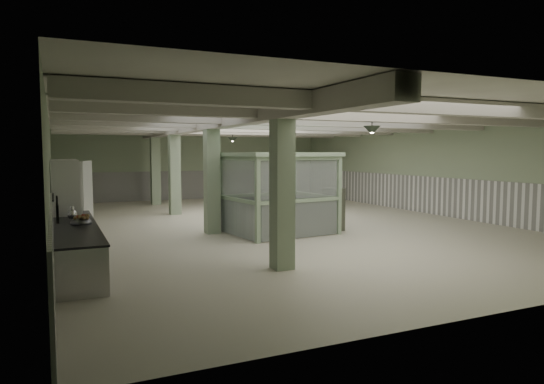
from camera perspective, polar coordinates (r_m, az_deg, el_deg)
name	(u,v)px	position (r m, az deg, el deg)	size (l,w,h in m)	color
floor	(273,224)	(16.92, 0.09, -3.76)	(20.00, 20.00, 0.00)	silver
ceiling	(273,120)	(16.77, 0.09, 8.50)	(14.00, 20.00, 0.02)	white
wall_back	(195,165)	(26.17, -9.00, 3.15)	(14.00, 0.02, 3.60)	#8FA281
wall_front	(534,196)	(8.70, 28.43, -0.45)	(14.00, 0.02, 3.60)	#8FA281
wall_left	(50,176)	(15.25, -24.63, 1.68)	(0.02, 20.00, 3.60)	#8FA281
wall_right	(430,169)	(20.64, 18.10, 2.56)	(0.02, 20.00, 3.60)	#8FA281
wainscot_left	(53,213)	(15.34, -24.40, -2.24)	(0.05, 19.90, 1.50)	white
wainscot_right	(429,195)	(20.69, 17.97, -0.35)	(0.05, 19.90, 1.50)	white
wainscot_back	(196,185)	(26.20, -8.96, 0.85)	(13.90, 0.05, 1.50)	white
girder	(202,125)	(15.89, -8.23, 7.86)	(0.45, 19.90, 0.40)	beige
beam_a	(426,106)	(10.41, 17.64, 9.59)	(13.90, 0.35, 0.32)	beige
beam_b	(356,115)	(12.38, 9.81, 8.93)	(13.90, 0.35, 0.32)	beige
beam_c	(308,121)	(14.52, 4.21, 8.36)	(13.90, 0.35, 0.32)	beige
beam_d	(273,125)	(16.76, 0.09, 7.88)	(13.90, 0.35, 0.32)	beige
beam_e	(246,128)	(19.06, -3.04, 7.50)	(13.90, 0.35, 0.32)	beige
beam_f	(226,131)	(21.40, -5.49, 7.18)	(13.90, 0.35, 0.32)	beige
beam_g	(209,133)	(23.78, -7.45, 6.91)	(13.90, 0.35, 0.32)	beige
column_a	(282,185)	(10.26, 1.21, 0.82)	(0.42, 0.42, 3.60)	#94AA89
column_b	(212,175)	(14.92, -7.09, 2.01)	(0.42, 0.42, 3.60)	#94AA89
column_c	(175,169)	(19.75, -11.40, 2.61)	(0.42, 0.42, 3.60)	#94AA89
column_d	(155,167)	(23.66, -13.57, 2.91)	(0.42, 0.42, 3.60)	#94AA89
hook_rail	(53,197)	(7.66, -24.37, -0.55)	(0.02, 0.02, 1.20)	black
pendant_front	(372,130)	(12.65, 11.67, 7.13)	(0.44, 0.44, 0.22)	#2B3628
pendant_mid	(280,136)	(17.40, 0.92, 6.55)	(0.44, 0.44, 0.22)	#2B3628
pendant_back	(233,140)	(22.03, -4.67, 6.15)	(0.44, 0.44, 0.22)	#2B3628
prep_counter	(75,245)	(11.50, -22.18, -5.83)	(0.94, 5.41, 0.91)	#B8B7BC
pitcher_near	(72,213)	(12.45, -22.47, -2.27)	(0.22, 0.25, 0.32)	#B8B7BC
pitcher_far	(70,210)	(13.14, -22.65, -1.98)	(0.20, 0.23, 0.29)	#B8B7BC
veg_colander	(81,220)	(11.54, -21.56, -3.04)	(0.46, 0.46, 0.21)	#45454A
orange_bowl	(67,213)	(13.32, -23.00, -2.32)	(0.28, 0.28, 0.10)	#B2B2B7
skillet_near	(57,214)	(7.39, -23.93, -2.43)	(0.26, 0.26, 0.03)	black
skillet_far	(57,211)	(7.87, -23.95, -2.02)	(0.24, 0.24, 0.03)	black
walkin_cooler	(66,200)	(14.20, -23.05, -0.92)	(0.98, 2.61, 2.39)	silver
guard_booth	(279,178)	(14.88, 0.77, 1.65)	(3.39, 2.98, 2.49)	#97B38F
filing_cabinet	(334,209)	(15.58, 7.25, -2.02)	(0.44, 0.63, 1.36)	#55594A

